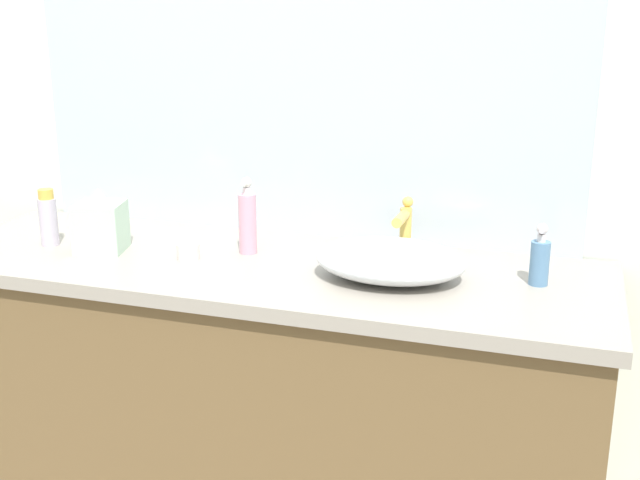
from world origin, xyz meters
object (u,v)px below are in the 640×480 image
sink_basin (390,260)px  candle_jar (188,251)px  soap_dispenser (247,220)px  tissue_box (100,224)px  lotion_bottle (48,218)px  perfume_bottle (540,259)px

sink_basin → candle_jar: (-0.53, -0.02, -0.02)m
soap_dispenser → tissue_box: bearing=-164.4°
lotion_bottle → tissue_box: (0.17, -0.00, -0.00)m
soap_dispenser → perfume_bottle: bearing=-1.4°
tissue_box → perfume_bottle: bearing=4.4°
perfume_bottle → candle_jar: size_ratio=2.55×
perfume_bottle → candle_jar: 0.88m
candle_jar → lotion_bottle: bearing=-179.7°
soap_dispenser → tissue_box: 0.39m
candle_jar → soap_dispenser: bearing=38.7°
candle_jar → tissue_box: bearing=-178.7°
soap_dispenser → lotion_bottle: 0.56m
sink_basin → perfume_bottle: bearing=10.9°
soap_dispenser → tissue_box: (-0.38, -0.11, -0.02)m
soap_dispenser → lotion_bottle: size_ratio=1.31×
sink_basin → lotion_bottle: size_ratio=2.32×
lotion_bottle → perfume_bottle: size_ratio=1.05×
sink_basin → soap_dispenser: soap_dispenser is taller
soap_dispenser → lotion_bottle: soap_dispenser is taller
lotion_bottle → perfume_bottle: bearing=3.7°
sink_basin → lotion_bottle: bearing=-178.9°
perfume_bottle → tissue_box: bearing=-175.6°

